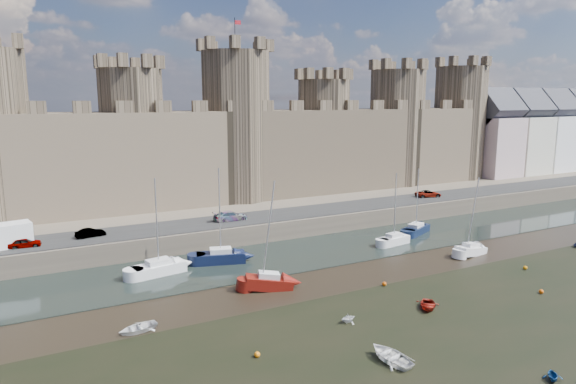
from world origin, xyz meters
The scene contains 28 objects.
ground centered at (0.00, 0.00, 0.00)m, with size 160.00×160.00×0.00m, color black.
seaweed_patch centered at (0.00, -6.00, 0.01)m, with size 70.00×34.00×0.01m, color black.
water_channel centered at (0.00, 24.00, 0.04)m, with size 160.00×12.00×0.08m, color black.
quay centered at (0.00, 60.00, 1.25)m, with size 160.00×60.00×2.50m, color #4C443A.
road centered at (0.00, 34.00, 2.55)m, with size 160.00×7.00×0.10m, color black.
castle centered at (-0.64, 48.00, 11.67)m, with size 108.50×11.00×29.00m.
townhouses centered at (71.50, 46.00, 10.59)m, with size 35.50×9.05×18.13m.
car_0 centered at (-29.02, 32.78, 3.06)m, with size 1.33×3.31×1.13m, color gray.
car_1 centered at (-22.16, 33.85, 3.05)m, with size 1.15×3.31×1.09m, color gray.
car_2 centered at (-4.78, 33.98, 3.16)m, with size 1.84×4.52×1.31m, color gray.
car_3 centered at (29.73, 34.19, 3.08)m, with size 1.94×4.21×1.17m, color gray.
van centered at (-31.25, 33.50, 3.83)m, with size 6.08×2.43×2.65m, color white.
sailboat_0 centered at (-16.63, 24.51, 0.80)m, with size 5.80×3.05×10.31m.
sailboat_1 centered at (-9.49, 25.07, 0.84)m, with size 5.77×3.51×10.82m.
sailboat_2 centered at (12.66, 21.84, 0.76)m, with size 4.43×2.20×9.18m.
sailboat_3 centered at (18.76, 24.62, 0.72)m, with size 5.50×3.94×9.01m.
sailboat_4 centered at (-8.12, 15.33, 0.78)m, with size 4.94×3.15×10.78m.
sailboat_5 centered at (17.99, 14.18, 0.69)m, with size 4.54×2.31×9.36m.
dinghy_1 centered at (1.35, -8.34, 0.38)m, with size 1.26×0.77×1.45m, color navy.
dinghy_2 centered at (-6.50, -1.37, 0.36)m, with size 2.50×0.72×3.50m, color silver.
dinghy_3 centered at (-5.58, 5.38, 0.39)m, with size 1.27×0.77×1.47m, color silver.
dinghy_4 centered at (2.35, 4.49, 0.30)m, with size 2.06×0.60×2.88m, color maroon.
dinghy_6 centered at (-21.47, 11.77, 0.32)m, with size 2.19×0.64×3.07m, color silver.
dinghy_7 centered at (32.14, 10.30, 0.34)m, with size 1.11×0.68×1.29m, color black.
buoy_0 centered at (-14.69, 3.59, 0.22)m, with size 0.44×0.44×0.44m, color orange.
buoy_1 centered at (2.42, 10.75, 0.22)m, with size 0.44×0.44×0.44m, color #CC4F09.
buoy_3 centered at (19.14, 7.53, 0.22)m, with size 0.44×0.44×0.44m, color orange.
buoy_5 centered at (14.43, 2.11, 0.22)m, with size 0.44×0.44×0.44m, color #DB5409.
Camera 1 is at (-28.66, -27.77, 18.45)m, focal length 32.00 mm.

